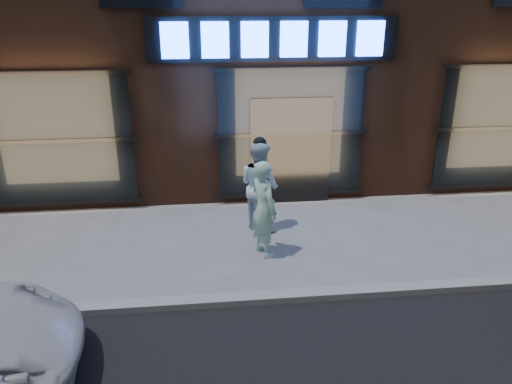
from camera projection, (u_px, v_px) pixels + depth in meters
ground at (331, 297)px, 7.89m from camera, size 90.00×90.00×0.00m
curb at (331, 294)px, 7.87m from camera, size 60.00×0.25×0.12m
man_bowtie at (264, 209)px, 8.89m from camera, size 0.67×0.78×1.80m
man_cap at (260, 185)px, 9.94m from camera, size 1.07×1.12×1.82m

